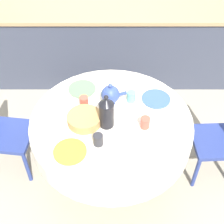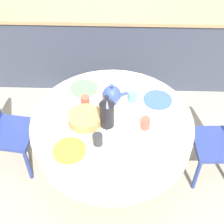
% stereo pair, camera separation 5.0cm
% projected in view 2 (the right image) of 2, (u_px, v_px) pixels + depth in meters
% --- Properties ---
extents(ground_plane, '(12.00, 12.00, 0.00)m').
position_uv_depth(ground_plane, '(112.00, 172.00, 3.03)').
color(ground_plane, '#9E937F').
extents(kitchen_counter, '(3.24, 0.64, 0.93)m').
position_uv_depth(kitchen_counter, '(116.00, 44.00, 3.79)').
color(kitchen_counter, '#383D4C').
rests_on(kitchen_counter, ground_plane).
extents(dining_table, '(1.32, 1.32, 0.74)m').
position_uv_depth(dining_table, '(112.00, 129.00, 2.59)').
color(dining_table, tan).
rests_on(dining_table, ground_plane).
extents(chair_right, '(0.45, 0.45, 0.87)m').
position_uv_depth(chair_right, '(2.00, 126.00, 2.80)').
color(chair_right, navy).
rests_on(chair_right, ground_plane).
extents(plate_near_left, '(0.25, 0.25, 0.01)m').
position_uv_depth(plate_near_left, '(69.00, 150.00, 2.27)').
color(plate_near_left, yellow).
rests_on(plate_near_left, dining_table).
extents(cup_near_left, '(0.07, 0.07, 0.10)m').
position_uv_depth(cup_near_left, '(98.00, 139.00, 2.29)').
color(cup_near_left, '#28282D').
rests_on(cup_near_left, dining_table).
extents(plate_near_right, '(0.25, 0.25, 0.01)m').
position_uv_depth(plate_near_right, '(157.00, 148.00, 2.28)').
color(plate_near_right, white).
rests_on(plate_near_right, dining_table).
extents(cup_near_right, '(0.07, 0.07, 0.10)m').
position_uv_depth(cup_near_right, '(146.00, 123.00, 2.41)').
color(cup_near_right, '#CC4C3D').
rests_on(cup_near_right, dining_table).
extents(plate_far_left, '(0.25, 0.25, 0.01)m').
position_uv_depth(plate_far_left, '(84.00, 88.00, 2.77)').
color(plate_far_left, '#5BA85B').
rests_on(plate_far_left, dining_table).
extents(cup_far_left, '(0.07, 0.07, 0.10)m').
position_uv_depth(cup_far_left, '(85.00, 101.00, 2.59)').
color(cup_far_left, '#CC4C3D').
rests_on(cup_far_left, dining_table).
extents(plate_far_right, '(0.25, 0.25, 0.01)m').
position_uv_depth(plate_far_right, '(158.00, 100.00, 2.66)').
color(plate_far_right, '#3856AD').
rests_on(plate_far_right, dining_table).
extents(cup_far_right, '(0.07, 0.07, 0.10)m').
position_uv_depth(cup_far_right, '(133.00, 97.00, 2.62)').
color(cup_far_right, '#5BA39E').
rests_on(cup_far_right, dining_table).
extents(coffee_carafe, '(0.12, 0.12, 0.30)m').
position_uv_depth(coffee_carafe, '(107.00, 112.00, 2.37)').
color(coffee_carafe, black).
rests_on(coffee_carafe, dining_table).
extents(teapot, '(0.22, 0.16, 0.20)m').
position_uv_depth(teapot, '(112.00, 95.00, 2.58)').
color(teapot, '#33478E').
rests_on(teapot, dining_table).
extents(bread_basket, '(0.27, 0.27, 0.07)m').
position_uv_depth(bread_basket, '(85.00, 118.00, 2.46)').
color(bread_basket, '#AD844C').
rests_on(bread_basket, dining_table).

